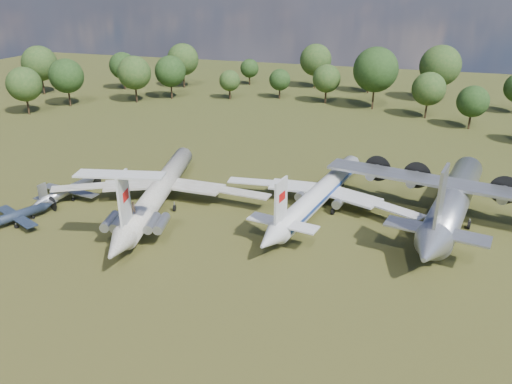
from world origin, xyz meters
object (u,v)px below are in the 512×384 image
(an12_transport, at_px, (453,204))
(small_prop_northwest, at_px, (68,193))
(small_prop_west, at_px, (13,219))
(person_on_il62, at_px, (133,208))
(tu104_jet, at_px, (320,196))
(il62_airliner, at_px, (160,193))

(an12_transport, bearing_deg, small_prop_northwest, -159.06)
(small_prop_west, relative_size, person_on_il62, 7.71)
(small_prop_west, height_order, small_prop_northwest, small_prop_northwest)
(an12_transport, xyz_separation_m, small_prop_northwest, (-58.39, -10.32, -1.72))
(tu104_jet, bearing_deg, il62_airliner, -154.66)
(person_on_il62, bearing_deg, small_prop_west, -35.49)
(an12_transport, xyz_separation_m, small_prop_west, (-59.78, -20.63, -1.80))
(an12_transport, height_order, small_prop_northwest, an12_transport)
(an12_transport, relative_size, small_prop_west, 3.11)
(person_on_il62, bearing_deg, small_prop_northwest, -65.19)
(small_prop_west, xyz_separation_m, small_prop_northwest, (1.40, 10.31, 0.07))
(small_prop_northwest, bearing_deg, an12_transport, 17.36)
(tu104_jet, bearing_deg, person_on_il62, -128.80)
(small_prop_west, bearing_deg, small_prop_northwest, 105.99)
(il62_airliner, height_order, person_on_il62, person_on_il62)
(il62_airliner, xyz_separation_m, small_prop_west, (-16.95, -12.53, -1.19))
(il62_airliner, height_order, an12_transport, an12_transport)
(il62_airliner, height_order, small_prop_west, il62_airliner)
(small_prop_west, bearing_deg, an12_transport, 42.75)
(person_on_il62, bearing_deg, an12_transport, 169.49)
(tu104_jet, relative_size, person_on_il62, 23.39)
(il62_airliner, distance_m, tu104_jet, 24.74)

